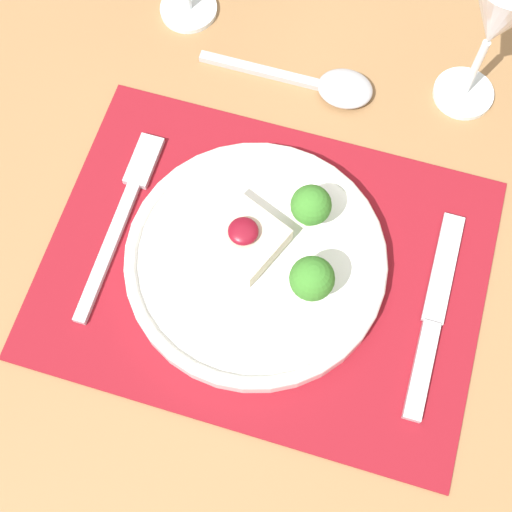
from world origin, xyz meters
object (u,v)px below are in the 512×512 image
dinner_plate (259,257)px  wine_glass_near (499,17)px  knife (431,326)px  spoon (331,86)px  fork (124,211)px

dinner_plate → wine_glass_near: (0.15, 0.24, 0.10)m
knife → spoon: size_ratio=1.08×
dinner_plate → fork: (-0.14, 0.01, -0.01)m
spoon → fork: bearing=-124.7°
dinner_plate → wine_glass_near: bearing=58.2°
spoon → wine_glass_near: bearing=17.8°
fork → wine_glass_near: (0.29, 0.23, 0.11)m
spoon → dinner_plate: bearing=-90.5°
wine_glass_near → knife: bearing=-86.2°
dinner_plate → spoon: size_ratio=1.30×
dinner_plate → knife: (0.17, -0.02, -0.01)m
wine_glass_near → spoon: bearing=-166.2°
knife → dinner_plate: bearing=173.6°
dinner_plate → knife: size_ratio=1.20×
dinner_plate → fork: size_ratio=1.20×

